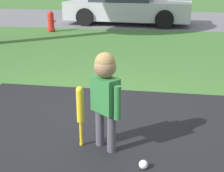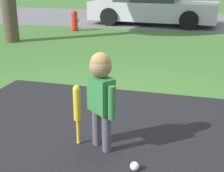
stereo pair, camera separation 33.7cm
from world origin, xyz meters
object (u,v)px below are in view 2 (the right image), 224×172
Objects in this scene: sports_ball at (135,166)px; parked_car at (152,7)px; child at (101,88)px; fire_hydrant at (74,21)px; baseball_bat at (77,107)px.

parked_car reaches higher than sports_ball.
child reaches higher than sports_ball.
sports_ball is 0.13× the size of fire_hydrant.
sports_ball is at bearing -64.30° from fire_hydrant.
parked_car reaches higher than child.
fire_hydrant is (-3.00, 6.78, -0.33)m from child.
baseball_bat reaches higher than sports_ball.
sports_ball is 9.30m from parked_car.
parked_car is at bearing 93.70° from baseball_bat.
parked_car is (-0.83, 8.90, -0.03)m from child.
baseball_bat is at bearing 154.74° from sports_ball.
baseball_bat is 8.91m from parked_car.
child is at bearing -2.43° from baseball_bat.
baseball_bat is 1.00× the size of fire_hydrant.
child is 11.91× the size of sports_ball.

